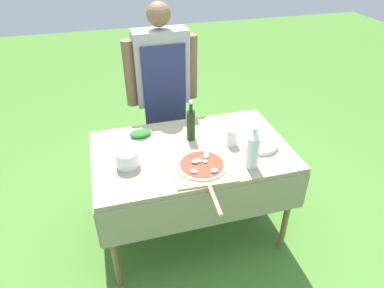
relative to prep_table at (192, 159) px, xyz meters
name	(u,v)px	position (x,y,z in m)	size (l,w,h in m)	color
ground_plane	(192,228)	(0.00, 0.00, -0.69)	(12.00, 12.00, 0.00)	#477A2D
prep_table	(192,159)	(0.00, 0.00, 0.00)	(1.33, 0.83, 0.77)	gray
person_cook	(162,85)	(-0.05, 0.72, 0.24)	(0.59, 0.20, 1.57)	#70604C
pizza_on_peel	(202,167)	(0.01, -0.22, 0.10)	(0.39, 0.63, 0.06)	tan
oil_bottle	(191,124)	(0.03, 0.12, 0.20)	(0.06, 0.06, 0.29)	black
water_bottle	(253,149)	(0.31, -0.28, 0.21)	(0.08, 0.08, 0.28)	silver
herb_container	(141,134)	(-0.31, 0.25, 0.11)	(0.19, 0.14, 0.05)	silver
mixing_tub	(127,158)	(-0.43, -0.07, 0.14)	(0.15, 0.15, 0.11)	silver
plate_stack	(259,144)	(0.45, -0.09, 0.10)	(0.25, 0.25, 0.03)	white
sauce_jar	(232,138)	(0.28, -0.02, 0.13)	(0.07, 0.07, 0.11)	silver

